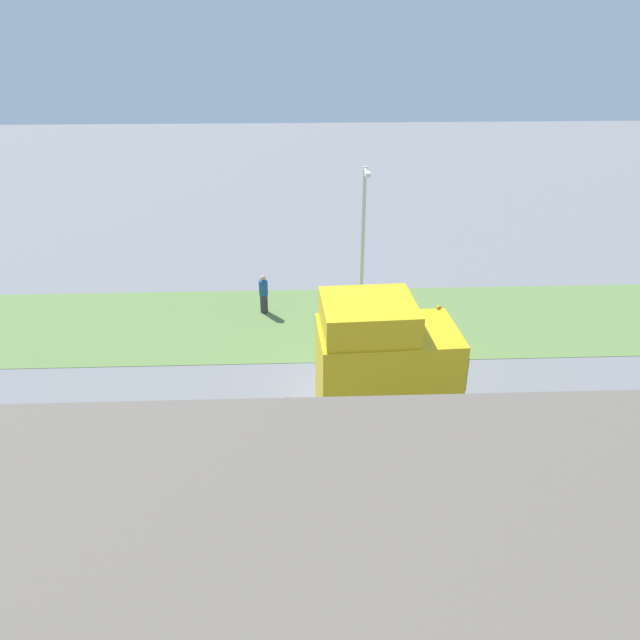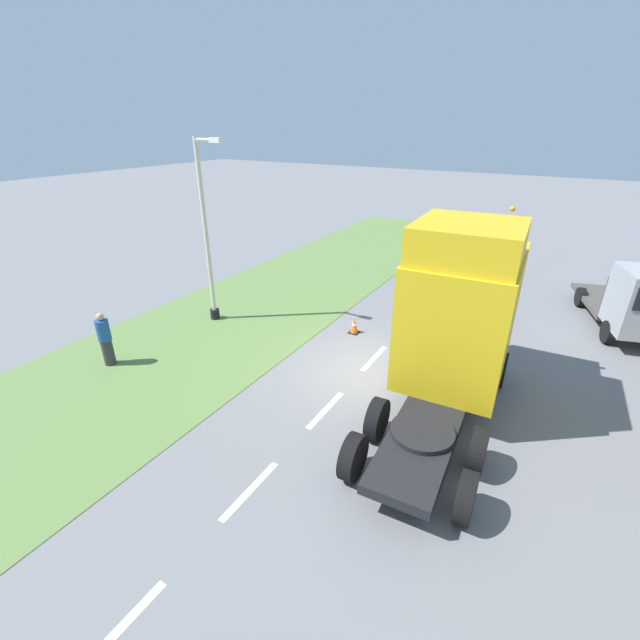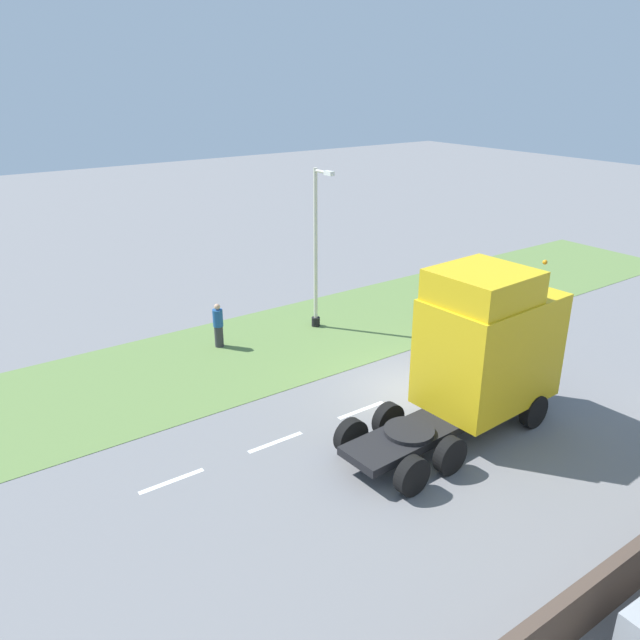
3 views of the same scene
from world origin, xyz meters
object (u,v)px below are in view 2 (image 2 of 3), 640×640
(lorry_cab, at_px, (460,315))
(pedestrian, at_px, (105,340))
(traffic_cone_lead, at_px, (354,326))
(lamp_post, at_px, (209,244))

(lorry_cab, height_order, pedestrian, lorry_cab)
(pedestrian, bearing_deg, traffic_cone_lead, 46.18)
(pedestrian, xyz_separation_m, traffic_cone_lead, (5.70, 5.94, -0.59))
(pedestrian, height_order, traffic_cone_lead, pedestrian)
(lorry_cab, xyz_separation_m, pedestrian, (-9.73, -3.79, -1.61))
(traffic_cone_lead, bearing_deg, pedestrian, -133.82)
(pedestrian, bearing_deg, lorry_cab, 21.29)
(lamp_post, xyz_separation_m, traffic_cone_lead, (5.17, 1.65, -2.72))
(lorry_cab, distance_m, pedestrian, 10.57)
(lorry_cab, bearing_deg, lamp_post, 173.94)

